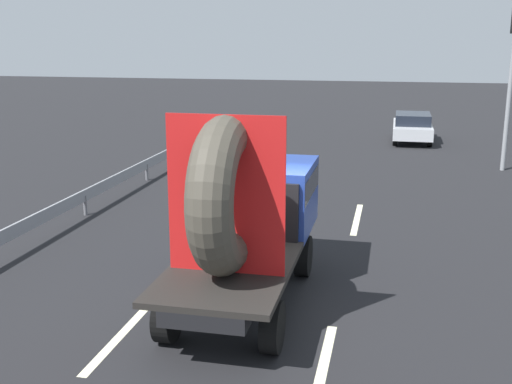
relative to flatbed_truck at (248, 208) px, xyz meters
name	(u,v)px	position (x,y,z in m)	size (l,w,h in m)	color
ground_plane	(248,296)	(0.00, -0.01, -1.71)	(120.00, 120.00, 0.00)	black
flatbed_truck	(248,208)	(0.00, 0.00, 0.00)	(2.02, 5.31, 3.60)	black
distant_sedan	(412,126)	(3.35, 19.09, -1.00)	(1.73, 4.03, 1.32)	black
traffic_light	(512,66)	(6.47, 13.16, 2.05)	(0.42, 0.36, 5.75)	gray
guardrail	(41,218)	(-5.61, 2.19, -1.17)	(0.10, 17.68, 0.71)	gray
lane_dash_left_near	(119,337)	(-1.68, -2.11, -1.70)	(2.55, 0.16, 0.01)	beige
lane_dash_left_far	(234,214)	(-1.68, 5.39, -1.70)	(2.74, 0.16, 0.01)	beige
lane_dash_right_near	(324,363)	(1.68, -2.22, -1.70)	(2.47, 0.16, 0.01)	beige
lane_dash_right_far	(357,219)	(1.68, 5.62, -1.70)	(2.99, 0.16, 0.01)	beige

